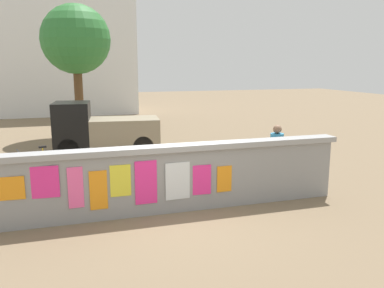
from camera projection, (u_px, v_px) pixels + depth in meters
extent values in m
plane|color=#7A664C|center=(125.00, 143.00, 16.19)|extent=(60.00, 60.00, 0.00)
cube|color=gray|center=(176.00, 181.00, 8.57)|extent=(7.53, 0.30, 1.34)
cube|color=#9A9A9A|center=(175.00, 148.00, 8.42)|extent=(7.73, 0.42, 0.12)
cube|color=orange|center=(10.00, 189.00, 7.44)|extent=(0.52, 0.03, 0.45)
cube|color=#F42D8C|center=(45.00, 182.00, 7.60)|extent=(0.52, 0.04, 0.63)
cube|color=#F9599E|center=(76.00, 188.00, 7.80)|extent=(0.30, 0.02, 0.83)
cube|color=orange|center=(98.00, 190.00, 7.94)|extent=(0.35, 0.02, 0.80)
cube|color=yellow|center=(120.00, 181.00, 8.04)|extent=(0.42, 0.02, 0.66)
cube|color=#F42D8C|center=(146.00, 183.00, 8.21)|extent=(0.46, 0.02, 0.92)
cube|color=silver|center=(178.00, 181.00, 8.41)|extent=(0.54, 0.04, 0.80)
cube|color=#F42D8C|center=(202.00, 180.00, 8.57)|extent=(0.41, 0.04, 0.66)
cube|color=orange|center=(224.00, 179.00, 8.72)|extent=(0.34, 0.02, 0.58)
cylinder|color=black|center=(69.00, 149.00, 13.36)|extent=(0.72, 0.28, 0.70)
cylinder|color=black|center=(72.00, 142.00, 14.62)|extent=(0.72, 0.28, 0.70)
cylinder|color=black|center=(143.00, 146.00, 13.82)|extent=(0.72, 0.28, 0.70)
cylinder|color=black|center=(141.00, 139.00, 15.07)|extent=(0.72, 0.28, 0.70)
cube|color=black|center=(72.00, 124.00, 13.86)|extent=(1.36, 1.63, 1.50)
cube|color=gray|center=(125.00, 131.00, 14.25)|extent=(2.55, 1.76, 0.90)
cylinder|color=black|center=(136.00, 183.00, 9.70)|extent=(0.61, 0.17, 0.60)
cylinder|color=black|center=(189.00, 180.00, 9.93)|extent=(0.61, 0.19, 0.60)
cube|color=red|center=(163.00, 170.00, 9.76)|extent=(1.02, 0.36, 0.32)
cube|color=black|center=(171.00, 163.00, 9.76)|extent=(0.58, 0.28, 0.10)
cube|color=#262626|center=(140.00, 161.00, 9.61)|extent=(0.11, 0.56, 0.03)
cylinder|color=black|center=(17.00, 192.00, 8.88)|extent=(0.66, 0.11, 0.66)
cylinder|color=black|center=(66.00, 189.00, 9.09)|extent=(0.66, 0.11, 0.66)
cube|color=gold|center=(42.00, 183.00, 8.95)|extent=(0.95, 0.13, 0.06)
cylinder|color=gold|center=(48.00, 173.00, 8.93)|extent=(0.03, 0.03, 0.40)
cube|color=black|center=(47.00, 165.00, 8.89)|extent=(0.21, 0.10, 0.05)
cube|color=black|center=(18.00, 168.00, 8.78)|extent=(0.08, 0.44, 0.03)
cylinder|color=black|center=(18.00, 172.00, 10.59)|extent=(0.65, 0.19, 0.66)
cylinder|color=black|center=(58.00, 167.00, 11.12)|extent=(0.65, 0.19, 0.66)
cube|color=gold|center=(38.00, 163.00, 10.82)|extent=(0.93, 0.26, 0.06)
cylinder|color=gold|center=(43.00, 154.00, 10.85)|extent=(0.04, 0.04, 0.40)
cube|color=black|center=(42.00, 147.00, 10.81)|extent=(0.21, 0.12, 0.05)
cube|color=black|center=(18.00, 151.00, 10.51)|extent=(0.14, 0.44, 0.03)
cylinder|color=#D83F72|center=(279.00, 172.00, 10.30)|extent=(0.12, 0.12, 0.80)
cylinder|color=#D83F72|center=(272.00, 171.00, 10.41)|extent=(0.12, 0.12, 0.80)
cylinder|color=#338CBF|center=(277.00, 145.00, 10.22)|extent=(0.47, 0.47, 0.60)
sphere|color=#8C664C|center=(277.00, 129.00, 10.14)|extent=(0.22, 0.22, 0.22)
cylinder|color=brown|center=(79.00, 101.00, 17.27)|extent=(0.37, 0.37, 3.16)
sphere|color=#2D7231|center=(76.00, 39.00, 16.76)|extent=(2.91, 2.91, 2.91)
cube|color=silver|center=(63.00, 48.00, 25.92)|extent=(8.88, 5.42, 8.43)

